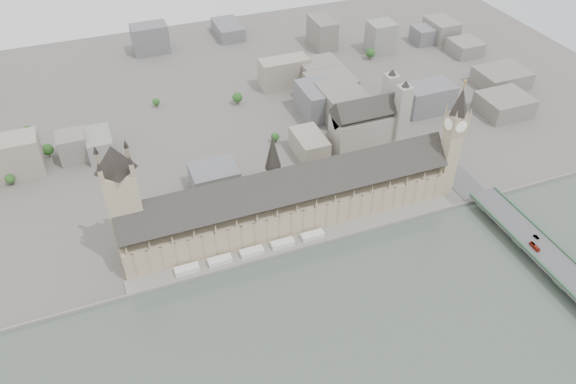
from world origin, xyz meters
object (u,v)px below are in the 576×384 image
object	(u,v)px
elizabeth_tower	(453,135)
victoria_tower	(123,199)
westminster_bridge	(540,253)
westminster_abbey	(369,123)
palace_of_westminster	(288,200)
red_bus_north	(535,247)
car_silver	(536,237)

from	to	relation	value
elizabeth_tower	victoria_tower	bearing A→B (deg)	176.04
westminster_bridge	westminster_abbey	size ratio (longest dim) A/B	4.78
palace_of_westminster	westminster_abbey	world-z (taller)	westminster_abbey
red_bus_north	victoria_tower	bearing A→B (deg)	161.01
car_silver	elizabeth_tower	bearing A→B (deg)	99.55
elizabeth_tower	red_bus_north	xyz separation A→B (m)	(18.54, -93.31, -46.45)
victoria_tower	car_silver	bearing A→B (deg)	-19.70
elizabeth_tower	red_bus_north	bearing A→B (deg)	-78.76
westminster_abbey	red_bus_north	xyz separation A→B (m)	(45.61, -180.31, -13.44)
palace_of_westminster	westminster_bridge	size ratio (longest dim) A/B	0.82
palace_of_westminster	car_silver	xyz separation A→B (m)	(165.32, -96.55, -11.63)
westminster_bridge	car_silver	bearing A→B (deg)	72.67
palace_of_westminster	car_silver	distance (m)	191.81
palace_of_westminster	westminster_bridge	distance (m)	195.05
westminster_abbey	red_bus_north	size ratio (longest dim) A/B	6.82
westminster_abbey	westminster_bridge	bearing A→B (deg)	-74.36
victoria_tower	red_bus_north	distance (m)	303.10
palace_of_westminster	westminster_abbey	xyz separation A→B (m)	(110.92, 75.30, 2.38)
car_silver	victoria_tower	bearing A→B (deg)	152.00
victoria_tower	westminster_abbey	xyz separation A→B (m)	(232.92, 69.00, -30.12)
westminster_abbey	car_silver	world-z (taller)	westminster_abbey
westminster_bridge	car_silver	xyz separation A→B (m)	(3.32, 10.65, 5.95)
westminster_bridge	westminster_abbey	distance (m)	190.56
elizabeth_tower	car_silver	bearing A→B (deg)	-72.15
elizabeth_tower	westminster_abbey	size ratio (longest dim) A/B	1.58
westminster_bridge	westminster_abbey	world-z (taller)	westminster_abbey
palace_of_westminster	red_bus_north	world-z (taller)	palace_of_westminster
palace_of_westminster	elizabeth_tower	world-z (taller)	elizabeth_tower
palace_of_westminster	victoria_tower	distance (m)	126.41
car_silver	westminster_abbey	bearing A→B (deg)	99.26
victoria_tower	elizabeth_tower	bearing A→B (deg)	-3.96
palace_of_westminster	elizabeth_tower	size ratio (longest dim) A/B	2.47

